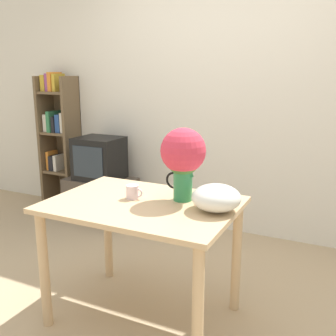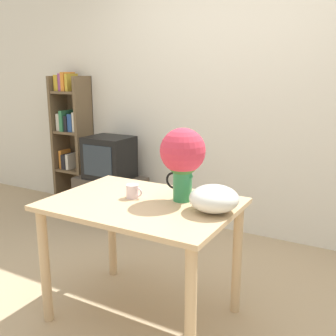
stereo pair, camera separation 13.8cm
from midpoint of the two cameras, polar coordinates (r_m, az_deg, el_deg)
name	(u,v)px [view 2 (the right image)]	position (r m, az deg, el deg)	size (l,w,h in m)	color
ground_plane	(141,310)	(2.74, -2.43, -19.98)	(12.00, 12.00, 0.00)	tan
wall_back	(234,97)	(3.75, 10.57, 10.11)	(8.00, 0.05, 2.60)	silver
table	(142,221)	(2.40, -2.12, -7.77)	(1.11, 0.79, 0.77)	tan
flower_vase	(183,156)	(2.32, 3.85, 1.73)	(0.27, 0.27, 0.44)	#2D844C
coffee_mug	(133,191)	(2.42, -3.49, -3.41)	(0.11, 0.08, 0.08)	silver
white_bowl	(214,199)	(2.20, 8.49, -4.43)	(0.28, 0.28, 0.15)	silver
tv_stand	(111,198)	(4.18, -7.34, -4.42)	(0.69, 0.42, 0.45)	#4C4238
tv_set	(109,158)	(4.07, -7.55, 1.51)	(0.45, 0.39, 0.43)	black
bookshelf	(72,134)	(4.63, -12.89, 4.90)	(0.41, 0.29, 1.52)	brown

